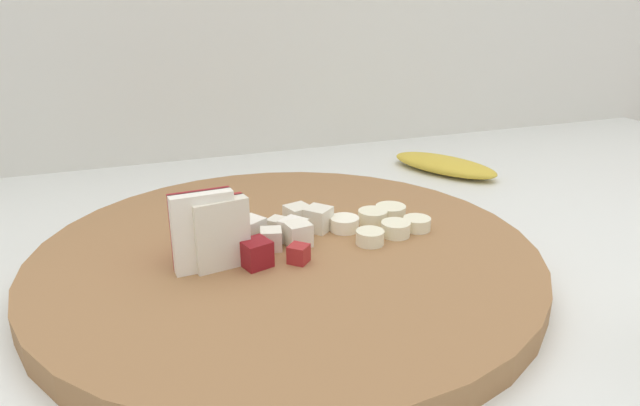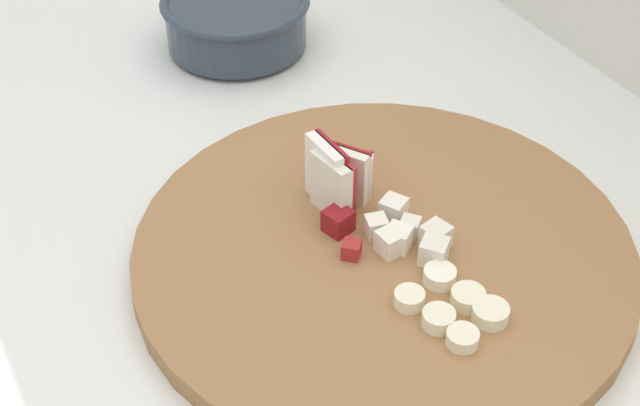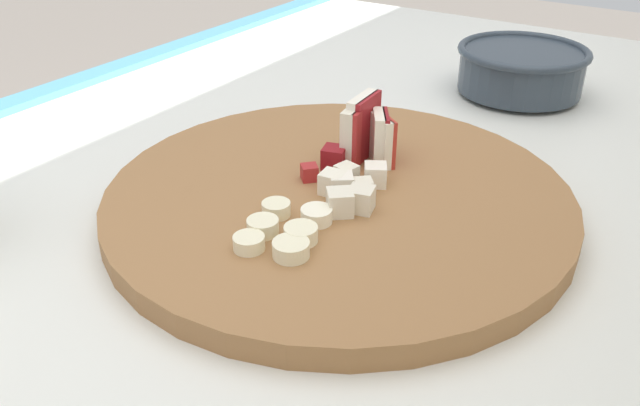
{
  "view_description": "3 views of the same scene",
  "coord_description": "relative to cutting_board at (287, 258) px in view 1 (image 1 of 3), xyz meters",
  "views": [
    {
      "loc": [
        -0.15,
        -0.36,
        1.11
      ],
      "look_at": [
        -0.0,
        0.04,
        0.95
      ],
      "focal_mm": 31.89,
      "sensor_mm": 36.0,
      "label": 1
    },
    {
      "loc": [
        0.45,
        -0.26,
        1.43
      ],
      "look_at": [
        -0.06,
        0.02,
        0.93
      ],
      "focal_mm": 52.02,
      "sensor_mm": 36.0,
      "label": 2
    },
    {
      "loc": [
        0.42,
        0.33,
        1.18
      ],
      "look_at": [
        0.02,
        0.07,
        0.91
      ],
      "focal_mm": 36.64,
      "sensor_mm": 36.0,
      "label": 3
    }
  ],
  "objects": [
    {
      "name": "tile_backsplash",
      "position": [
        0.02,
        0.39,
        -0.18
      ],
      "size": [
        2.4,
        0.04,
        1.41
      ],
      "primitive_type": "cube",
      "color": "silver",
      "rests_on": "ground"
    },
    {
      "name": "cutting_board",
      "position": [
        0.0,
        0.0,
        0.0
      ],
      "size": [
        0.42,
        0.42,
        0.02
      ],
      "primitive_type": "cylinder",
      "color": "olive",
      "rests_on": "tiled_countertop"
    },
    {
      "name": "apple_wedge_fan",
      "position": [
        -0.07,
        -0.01,
        0.04
      ],
      "size": [
        0.06,
        0.05,
        0.06
      ],
      "color": "maroon",
      "rests_on": "cutting_board"
    },
    {
      "name": "apple_dice_pile",
      "position": [
        0.0,
        0.01,
        0.02
      ],
      "size": [
        0.1,
        0.09,
        0.02
      ],
      "color": "white",
      "rests_on": "cutting_board"
    },
    {
      "name": "banana_slice_rows",
      "position": [
        0.09,
        0.01,
        0.02
      ],
      "size": [
        0.09,
        0.07,
        0.01
      ],
      "color": "beige",
      "rests_on": "cutting_board"
    },
    {
      "name": "banana_peel",
      "position": [
        0.28,
        0.19,
        -0.0
      ],
      "size": [
        0.12,
        0.16,
        0.02
      ],
      "primitive_type": "ellipsoid",
      "rotation": [
        0.0,
        0.0,
        5.19
      ],
      "color": "gold",
      "rests_on": "tiled_countertop"
    }
  ]
}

